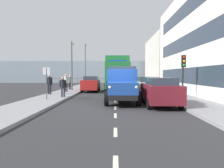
% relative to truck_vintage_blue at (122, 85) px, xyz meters
% --- Properties ---
extents(ground_plane, '(80.00, 80.00, 0.00)m').
position_rel_truck_vintage_blue_xyz_m(ground_plane, '(0.43, -9.70, -1.18)').
color(ground_plane, '#2D2D30').
extents(sidewalk_left, '(2.75, 42.66, 0.15)m').
position_rel_truck_vintage_blue_xyz_m(sidewalk_left, '(-4.59, -9.70, -1.10)').
color(sidewalk_left, gray).
rests_on(sidewalk_left, ground_plane).
extents(sidewalk_right, '(2.75, 42.66, 0.15)m').
position_rel_truck_vintage_blue_xyz_m(sidewalk_right, '(5.45, -9.70, -1.10)').
color(sidewalk_right, gray).
rests_on(sidewalk_right, ground_plane).
extents(road_centreline_markings, '(0.12, 37.27, 0.01)m').
position_rel_truck_vintage_blue_xyz_m(road_centreline_markings, '(0.43, -8.36, -1.17)').
color(road_centreline_markings, silver).
rests_on(road_centreline_markings, ground_plane).
extents(building_far_block, '(7.77, 14.32, 8.48)m').
position_rel_truck_vintage_blue_xyz_m(building_far_block, '(-9.85, -23.63, 3.06)').
color(building_far_block, beige).
rests_on(building_far_block, ground_plane).
extents(sea_horizon, '(80.00, 0.80, 5.00)m').
position_rel_truck_vintage_blue_xyz_m(sea_horizon, '(0.43, -34.03, 1.32)').
color(sea_horizon, '#84939E').
rests_on(sea_horizon, ground_plane).
extents(seawall_railing, '(28.08, 0.08, 1.20)m').
position_rel_truck_vintage_blue_xyz_m(seawall_railing, '(0.43, -30.43, -0.26)').
color(seawall_railing, '#4C5156').
rests_on(seawall_railing, ground_plane).
extents(truck_vintage_blue, '(2.17, 5.64, 2.43)m').
position_rel_truck_vintage_blue_xyz_m(truck_vintage_blue, '(0.00, 0.00, 0.00)').
color(truck_vintage_blue, black).
rests_on(truck_vintage_blue, ground_plane).
extents(lorry_cargo_green, '(2.58, 8.20, 3.87)m').
position_rel_truck_vintage_blue_xyz_m(lorry_cargo_green, '(0.20, -9.38, 0.90)').
color(lorry_cargo_green, '#1E7033').
rests_on(lorry_cargo_green, ground_plane).
extents(car_maroon_kerbside_near, '(1.91, 4.05, 1.72)m').
position_rel_truck_vintage_blue_xyz_m(car_maroon_kerbside_near, '(-2.26, 1.37, -0.28)').
color(car_maroon_kerbside_near, maroon).
rests_on(car_maroon_kerbside_near, ground_plane).
extents(car_white_kerbside_1, '(1.91, 4.45, 1.72)m').
position_rel_truck_vintage_blue_xyz_m(car_white_kerbside_1, '(-2.26, -3.62, -0.28)').
color(car_white_kerbside_1, white).
rests_on(car_white_kerbside_1, ground_plane).
extents(car_red_oppositeside_0, '(1.84, 4.09, 1.72)m').
position_rel_truck_vintage_blue_xyz_m(car_red_oppositeside_0, '(3.12, -9.19, -0.28)').
color(car_red_oppositeside_0, '#B21E1E').
rests_on(car_red_oppositeside_0, ground_plane).
extents(pedestrian_couple_b, '(0.53, 0.34, 1.57)m').
position_rel_truck_vintage_blue_xyz_m(pedestrian_couple_b, '(4.51, -2.26, -0.11)').
color(pedestrian_couple_b, '#383342').
rests_on(pedestrian_couple_b, sidewalk_right).
extents(pedestrian_near_railing, '(0.53, 0.34, 1.77)m').
position_rel_truck_vintage_blue_xyz_m(pedestrian_near_railing, '(6.31, -4.62, 0.01)').
color(pedestrian_near_railing, black).
rests_on(pedestrian_near_railing, sidewalk_right).
extents(pedestrian_by_lamp, '(0.53, 0.34, 1.83)m').
position_rel_truck_vintage_blue_xyz_m(pedestrian_by_lamp, '(5.51, -7.50, 0.06)').
color(pedestrian_by_lamp, black).
rests_on(pedestrian_by_lamp, sidewalk_right).
extents(pedestrian_couple_a, '(0.53, 0.34, 1.63)m').
position_rel_truck_vintage_blue_xyz_m(pedestrian_couple_a, '(5.78, -10.69, -0.07)').
color(pedestrian_couple_a, black).
rests_on(pedestrian_couple_a, sidewalk_right).
extents(pedestrian_with_bag, '(0.53, 0.34, 1.71)m').
position_rel_truck_vintage_blue_xyz_m(pedestrian_with_bag, '(6.30, -13.06, -0.02)').
color(pedestrian_with_bag, '#383342').
rests_on(pedestrian_with_bag, sidewalk_right).
extents(traffic_light_near, '(0.28, 0.41, 3.20)m').
position_rel_truck_vintage_blue_xyz_m(traffic_light_near, '(-4.68, -1.90, 1.29)').
color(traffic_light_near, black).
rests_on(traffic_light_near, sidewalk_left).
extents(lamp_post_promenade, '(0.32, 1.14, 5.51)m').
position_rel_truck_vintage_blue_xyz_m(lamp_post_promenade, '(5.35, -9.87, 2.32)').
color(lamp_post_promenade, '#59595B').
rests_on(lamp_post_promenade, sidewalk_right).
extents(lamp_post_far, '(0.32, 1.14, 6.90)m').
position_rel_truck_vintage_blue_xyz_m(lamp_post_far, '(5.44, -21.23, 3.05)').
color(lamp_post_far, '#59595B').
rests_on(lamp_post_far, sidewalk_right).
extents(street_sign, '(0.50, 0.07, 2.25)m').
position_rel_truck_vintage_blue_xyz_m(street_sign, '(5.28, -0.76, 0.50)').
color(street_sign, '#4C4C4C').
rests_on(street_sign, sidewalk_right).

